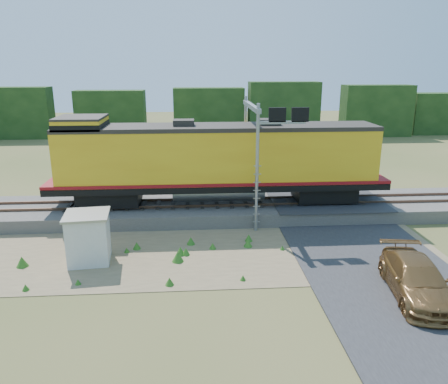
{
  "coord_description": "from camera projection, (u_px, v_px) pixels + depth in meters",
  "views": [
    {
      "loc": [
        -1.36,
        -19.9,
        9.09
      ],
      "look_at": [
        0.26,
        3.0,
        2.4
      ],
      "focal_mm": 35.0,
      "sensor_mm": 36.0,
      "label": 1
    }
  ],
  "objects": [
    {
      "name": "locomotive",
      "position": [
        214.0,
        160.0,
        26.43
      ],
      "size": [
        20.46,
        3.12,
        5.28
      ],
      "color": "black",
      "rests_on": "rails"
    },
    {
      "name": "ground",
      "position": [
        223.0,
        255.0,
        21.7
      ],
      "size": [
        140.0,
        140.0,
        0.0
      ],
      "primitive_type": "plane",
      "color": "#475123",
      "rests_on": "ground"
    },
    {
      "name": "ballast",
      "position": [
        217.0,
        209.0,
        27.33
      ],
      "size": [
        70.0,
        5.0,
        0.8
      ],
      "primitive_type": "cube",
      "color": "slate",
      "rests_on": "ground"
    },
    {
      "name": "car",
      "position": [
        417.0,
        279.0,
        17.66
      ],
      "size": [
        2.84,
        5.41,
        1.5
      ],
      "primitive_type": "imported",
      "rotation": [
        0.0,
        0.0,
        -0.15
      ],
      "color": "olive",
      "rests_on": "ground"
    },
    {
      "name": "tree_line_north",
      "position": [
        203.0,
        113.0,
        57.23
      ],
      "size": [
        130.0,
        3.0,
        6.5
      ],
      "color": "black",
      "rests_on": "ground"
    },
    {
      "name": "road",
      "position": [
        355.0,
        244.0,
        22.86
      ],
      "size": [
        7.0,
        66.0,
        0.86
      ],
      "color": "#38383A",
      "rests_on": "ground"
    },
    {
      "name": "rails",
      "position": [
        217.0,
        202.0,
        27.2
      ],
      "size": [
        70.0,
        1.54,
        0.16
      ],
      "color": "brown",
      "rests_on": "ballast"
    },
    {
      "name": "dirt_shoulder",
      "position": [
        183.0,
        252.0,
        22.03
      ],
      "size": [
        26.0,
        8.0,
        0.03
      ],
      "primitive_type": "cube",
      "color": "#8C7754",
      "rests_on": "ground"
    },
    {
      "name": "shed",
      "position": [
        89.0,
        238.0,
        20.69
      ],
      "size": [
        2.24,
        2.24,
        2.42
      ],
      "rotation": [
        0.0,
        0.0,
        0.1
      ],
      "color": "silver",
      "rests_on": "ground"
    },
    {
      "name": "signal_gantry",
      "position": [
        259.0,
        131.0,
        25.47
      ],
      "size": [
        2.84,
        6.2,
        7.17
      ],
      "color": "gray",
      "rests_on": "ground"
    },
    {
      "name": "weed_clumps",
      "position": [
        152.0,
        256.0,
        21.55
      ],
      "size": [
        15.0,
        6.2,
        0.56
      ],
      "primitive_type": null,
      "color": "#306B1E",
      "rests_on": "ground"
    }
  ]
}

